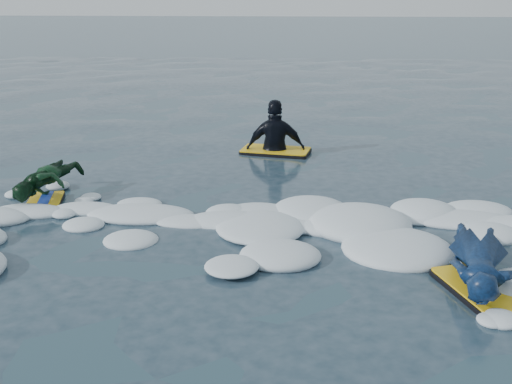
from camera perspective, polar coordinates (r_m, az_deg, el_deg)
ground at (r=6.93m, az=-5.24°, el=-6.95°), size 120.00×120.00×0.00m
foam_band at (r=7.86m, az=-4.08°, el=-3.81°), size 12.00×3.10×0.30m
prone_woman_unit at (r=6.87m, az=19.34°, el=-6.11°), size 0.95×1.78×0.44m
prone_child_unit at (r=9.46m, az=-18.00°, el=0.72°), size 0.93×1.38×0.49m
waiting_rider_unit at (r=11.60m, az=1.75°, el=3.72°), size 1.32×0.88×1.83m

